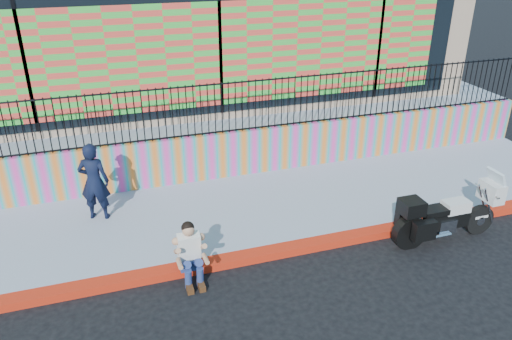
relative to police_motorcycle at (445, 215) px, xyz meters
name	(u,v)px	position (x,y,z in m)	size (l,w,h in m)	color
ground	(280,254)	(-3.15, 0.52, -0.57)	(90.00, 90.00, 0.00)	black
red_curb	(280,251)	(-3.15, 0.52, -0.49)	(16.00, 0.30, 0.15)	#B6220D
sidewalk	(253,209)	(-3.15, 2.17, -0.49)	(16.00, 3.00, 0.15)	#8A94A6
mural_wall	(232,154)	(-3.15, 3.77, 0.13)	(16.00, 0.20, 1.10)	#E63CA1
metal_fence	(231,107)	(-3.15, 3.77, 1.28)	(15.80, 0.04, 1.20)	black
elevated_platform	(190,96)	(-3.15, 8.87, 0.06)	(16.00, 10.00, 1.25)	#8A94A6
storefront_building	(187,13)	(-3.15, 8.66, 2.68)	(14.00, 8.06, 4.00)	tan
police_motorcycle	(445,215)	(0.00, 0.00, 0.00)	(2.19, 0.72, 1.36)	black
police_officer	(94,182)	(-6.29, 2.70, 0.39)	(0.59, 0.39, 1.63)	black
seated_man	(191,259)	(-4.86, 0.27, -0.12)	(0.54, 0.71, 1.06)	navy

